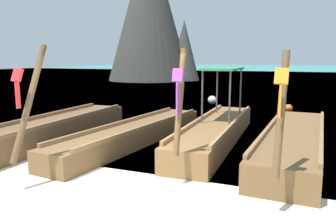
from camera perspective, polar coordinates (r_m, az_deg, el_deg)
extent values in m
plane|color=beige|center=(6.55, -10.38, -12.66)|extent=(120.00, 120.00, 0.00)
plane|color=teal|center=(66.26, 19.50, 6.52)|extent=(120.00, 120.00, 0.00)
cube|color=brown|center=(10.50, -18.30, -2.84)|extent=(1.33, 5.96, 0.64)
cube|color=brown|center=(10.77, -20.62, -0.65)|extent=(0.25, 5.45, 0.10)
cube|color=brown|center=(10.10, -16.04, -1.03)|extent=(0.25, 5.45, 0.10)
cube|color=brown|center=(9.70, -5.59, -3.78)|extent=(1.67, 6.62, 0.51)
cube|color=brown|center=(9.89, -7.87, -1.76)|extent=(0.69, 6.01, 0.10)
cube|color=brown|center=(9.39, -3.24, -2.28)|extent=(0.69, 6.01, 0.10)
cylinder|color=brown|center=(6.84, -22.52, 1.49)|extent=(0.22, 0.99, 2.20)
cube|color=red|center=(6.66, -24.21, 5.74)|extent=(0.21, 0.16, 0.25)
cube|color=red|center=(6.68, -24.14, 2.62)|extent=(0.04, 0.08, 0.49)
cube|color=brown|center=(9.82, 8.18, -3.46)|extent=(1.31, 6.53, 0.58)
cube|color=#996C3F|center=(9.88, 5.28, -1.32)|extent=(0.26, 5.98, 0.10)
cube|color=#996C3F|center=(9.66, 11.24, -1.69)|extent=(0.26, 5.98, 0.10)
cylinder|color=brown|center=(6.43, 2.01, 1.72)|extent=(0.14, 0.58, 2.04)
cube|color=purple|center=(6.27, 1.68, 6.30)|extent=(0.20, 0.12, 0.25)
cube|color=purple|center=(6.29, 1.60, 2.22)|extent=(0.03, 0.08, 0.65)
cylinder|color=#4C4C51|center=(9.59, 5.82, 2.54)|extent=(0.05, 0.05, 1.48)
cylinder|color=#4C4C51|center=(9.42, 10.44, 2.32)|extent=(0.05, 0.05, 1.48)
cylinder|color=#4C4C51|center=(11.47, 8.32, 3.57)|extent=(0.05, 0.05, 1.48)
cylinder|color=#4C4C51|center=(11.33, 12.20, 3.39)|extent=(0.05, 0.05, 1.48)
cube|color=#2D844C|center=(10.39, 9.39, 7.25)|extent=(1.01, 2.18, 0.06)
cube|color=brown|center=(9.23, 20.57, -4.78)|extent=(1.61, 6.61, 0.58)
cube|color=brown|center=(9.21, 16.79, -2.44)|extent=(0.33, 6.03, 0.10)
cube|color=brown|center=(9.14, 24.62, -2.99)|extent=(0.33, 6.03, 0.10)
cylinder|color=brown|center=(5.60, 18.63, -0.17)|extent=(0.15, 0.76, 1.99)
cube|color=orange|center=(5.35, 18.72, 5.80)|extent=(0.21, 0.14, 0.25)
cube|color=orange|center=(5.36, 18.49, 1.80)|extent=(0.03, 0.08, 0.51)
cone|color=#383833|center=(37.96, -3.22, 17.41)|extent=(9.02, 9.02, 15.79)
cone|color=#3D3D38|center=(36.99, 2.74, 10.39)|extent=(3.37, 3.37, 6.47)
sphere|color=white|center=(17.87, 7.50, 2.03)|extent=(0.45, 0.45, 0.45)
sphere|color=#EA5119|center=(15.99, 19.74, 0.59)|extent=(0.37, 0.37, 0.37)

